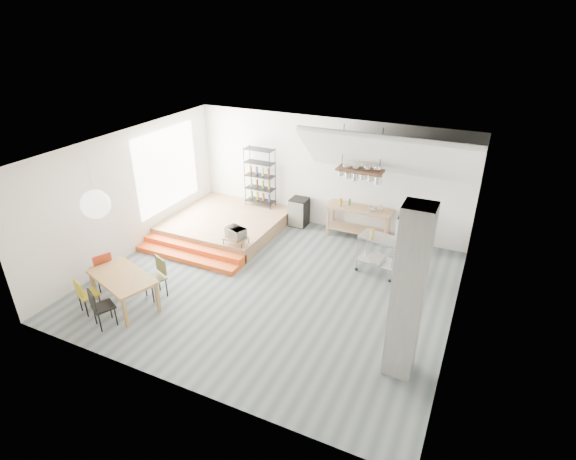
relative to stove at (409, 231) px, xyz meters
The scene contains 26 objects.
floor 4.05m from the stove, 128.38° to the right, with size 8.00×8.00×0.00m, color #4F595C.
wall_back 2.76m from the stove, behind, with size 8.00×0.04×3.20m, color silver.
wall_left 7.31m from the stove, 154.10° to the right, with size 0.04×7.00×3.20m, color silver.
wall_right 3.67m from the stove, 64.58° to the right, with size 0.04×7.00×3.20m, color silver.
ceiling 4.86m from the stove, 128.38° to the right, with size 8.00×7.00×0.02m, color white.
slope_ceiling 2.20m from the stove, 159.90° to the right, with size 4.40×1.80×0.15m, color white.
window_pane 6.82m from the stove, 165.66° to the right, with size 0.02×2.50×2.20m, color white.
platform 5.14m from the stove, 166.98° to the right, with size 3.00×3.00×0.40m, color #96704B.
step_lower 5.90m from the stove, 148.15° to the right, with size 3.00×0.35×0.13m, color #F25A1C.
step_upper 5.72m from the stove, 151.14° to the right, with size 3.00×0.35×0.27m, color #F25A1C.
concrete_column 4.86m from the stove, 80.25° to the right, with size 0.50×0.50×3.20m, color slate.
kitchen_counter 1.41m from the stove, behind, with size 1.80×0.60×0.91m.
stove is the anchor object (origin of this frame).
pot_rack 2.04m from the stove, behind, with size 1.20×0.50×1.43m.
wire_shelving 4.58m from the stove, behind, with size 0.88×0.38×1.80m.
microwave_shelf 4.58m from the stove, 148.33° to the right, with size 0.60×0.40×0.16m.
paper_lantern 7.69m from the stove, 137.80° to the right, with size 0.60×0.60×0.60m, color white.
dining_table 7.23m from the stove, 133.65° to the right, with size 1.74×1.32×0.73m.
chair_mustard 8.00m from the stove, 133.73° to the right, with size 0.47×0.47×0.81m.
chair_black 7.74m from the stove, 129.24° to the right, with size 0.53×0.53×0.86m.
chair_olive 6.50m from the stove, 134.71° to the right, with size 0.54×0.54×0.91m.
chair_red 7.68m from the stove, 139.98° to the right, with size 0.56×0.56×0.93m.
rolling_cart 1.65m from the stove, 104.17° to the right, with size 1.05×0.71×0.96m.
mini_fridge 3.22m from the stove, behind, with size 0.49×0.49×0.83m, color black.
microwave 4.59m from the stove, 148.33° to the right, with size 0.50×0.34×0.28m, color beige.
bowl 1.14m from the stove, behind, with size 0.22×0.22×0.05m, color silver.
Camera 1 is at (4.11, -7.86, 5.81)m, focal length 28.00 mm.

